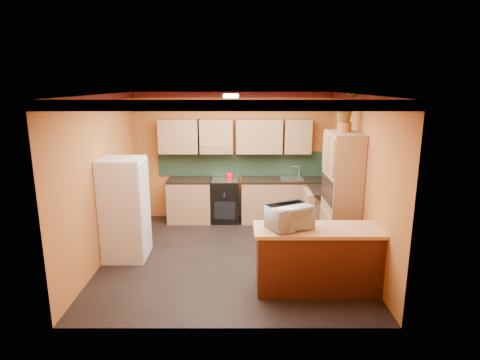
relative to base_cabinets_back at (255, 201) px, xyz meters
name	(u,v)px	position (x,y,z in m)	size (l,w,h in m)	color
room_shell	(232,132)	(-0.44, -1.52, 1.65)	(4.24, 4.24, 2.72)	black
base_cabinets_back	(255,201)	(0.00, 0.00, 0.00)	(3.65, 0.60, 0.88)	tan
countertop_back	(255,180)	(0.00, 0.00, 0.46)	(3.65, 0.62, 0.04)	black
stove	(225,200)	(-0.62, 0.00, 0.02)	(0.58, 0.58, 0.91)	black
kettle	(230,176)	(-0.52, -0.05, 0.56)	(0.17, 0.17, 0.18)	#B70C1A
sink	(292,178)	(0.78, 0.00, 0.50)	(0.48, 0.40, 0.03)	silver
base_cabinets_right	(326,213)	(1.34, -0.85, 0.00)	(0.60, 0.80, 0.88)	tan
countertop_right	(327,190)	(1.34, -0.85, 0.46)	(0.62, 0.80, 0.04)	black
fridge	(125,209)	(-2.21, -1.86, 0.41)	(0.68, 0.66, 1.70)	white
pantry	(341,195)	(1.39, -1.71, 0.61)	(0.48, 0.90, 2.10)	tan
fern_pot	(344,127)	(1.39, -1.66, 1.74)	(0.22, 0.22, 0.16)	#A65428
fern	(346,108)	(1.39, -1.66, 2.04)	(0.40, 0.35, 0.45)	tan
breakfast_bar	(321,261)	(0.83, -2.96, 0.00)	(1.80, 0.55, 0.88)	#4D1F12
bar_top	(323,230)	(0.83, -2.96, 0.47)	(1.90, 0.65, 0.05)	tan
microwave	(289,217)	(0.37, -2.96, 0.65)	(0.58, 0.40, 0.32)	white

